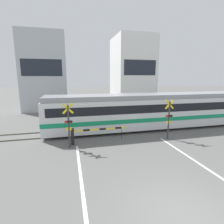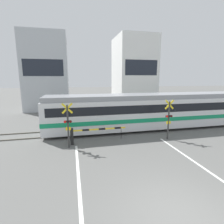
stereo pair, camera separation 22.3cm
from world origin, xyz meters
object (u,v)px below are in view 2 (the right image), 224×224
(crossing_barrier_far, at_px, (127,113))
(crossing_signal_right, at_px, (169,118))
(commuter_train, at_px, (159,110))
(crossing_signal_left, at_px, (68,123))
(crossing_barrier_near, at_px, (86,133))
(pedestrian, at_px, (90,108))

(crossing_barrier_far, height_order, crossing_signal_right, crossing_signal_right)
(commuter_train, height_order, crossing_signal_left, commuter_train)
(commuter_train, xyz_separation_m, crossing_signal_left, (-7.70, -2.95, -0.04))
(crossing_barrier_near, distance_m, crossing_signal_right, 5.87)
(crossing_barrier_far, bearing_deg, crossing_signal_left, -133.95)
(crossing_signal_right, relative_size, pedestrian, 1.69)
(crossing_barrier_near, xyz_separation_m, crossing_signal_left, (-1.14, -0.42, 0.82))
(crossing_barrier_near, height_order, crossing_barrier_far, same)
(crossing_signal_left, xyz_separation_m, pedestrian, (2.23, 8.70, -0.60))
(crossing_barrier_far, xyz_separation_m, pedestrian, (-3.56, 2.68, 0.22))
(crossing_signal_right, distance_m, pedestrian, 9.91)
(crossing_signal_left, bearing_deg, pedestrian, 75.59)
(crossing_signal_right, xyz_separation_m, pedestrian, (-4.70, 8.70, -0.60))
(crossing_barrier_near, relative_size, pedestrian, 2.23)
(commuter_train, bearing_deg, crossing_barrier_far, 121.89)
(crossing_barrier_near, relative_size, crossing_barrier_far, 1.00)
(commuter_train, distance_m, crossing_signal_right, 3.05)
(crossing_signal_left, bearing_deg, crossing_signal_right, 0.00)
(crossing_signal_right, height_order, pedestrian, crossing_signal_right)
(commuter_train, bearing_deg, pedestrian, 133.56)
(crossing_signal_left, bearing_deg, commuter_train, 20.94)
(crossing_signal_left, distance_m, crossing_signal_right, 6.94)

